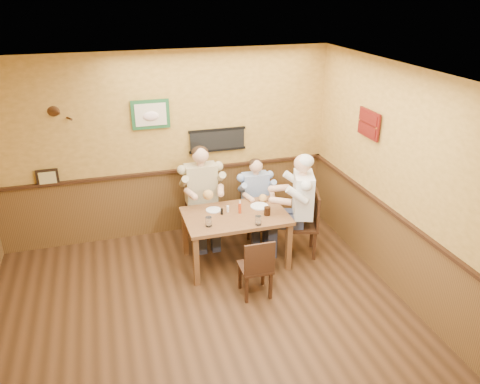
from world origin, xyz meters
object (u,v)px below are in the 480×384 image
(chair_back_right, at_px, (255,211))
(chair_right_end, at_px, (301,224))
(dining_table, at_px, (235,220))
(hot_sauce_bottle, at_px, (240,208))
(diner_white_elder, at_px, (302,211))
(cola_tumbler, at_px, (267,211))
(pepper_shaker, at_px, (222,211))
(diner_tan_shirt, at_px, (202,199))
(water_glass_left, at_px, (209,222))
(salt_shaker, at_px, (228,209))
(chair_back_left, at_px, (202,211))
(chair_near_side, at_px, (255,266))
(water_glass_mid, at_px, (258,220))
(diner_blue_polo, at_px, (255,201))

(chair_back_right, height_order, chair_right_end, chair_right_end)
(dining_table, relative_size, hot_sauce_bottle, 8.48)
(diner_white_elder, bearing_deg, hot_sauce_bottle, -76.28)
(cola_tumbler, height_order, pepper_shaker, cola_tumbler)
(diner_tan_shirt, xyz_separation_m, water_glass_left, (-0.12, -1.00, 0.14))
(salt_shaker, bearing_deg, hot_sauce_bottle, -29.65)
(dining_table, bearing_deg, chair_back_left, 111.39)
(water_glass_left, xyz_separation_m, pepper_shaker, (0.25, 0.28, -0.02))
(salt_shaker, bearing_deg, cola_tumbler, -26.55)
(dining_table, bearing_deg, water_glass_left, -152.62)
(chair_back_left, distance_m, chair_back_right, 0.82)
(chair_right_end, xyz_separation_m, chair_near_side, (-0.94, -0.74, -0.07))
(chair_back_left, height_order, diner_tan_shirt, diner_tan_shirt)
(cola_tumbler, xyz_separation_m, salt_shaker, (-0.49, 0.24, -0.01))
(chair_near_side, height_order, diner_tan_shirt, diner_tan_shirt)
(chair_back_left, height_order, water_glass_mid, chair_back_left)
(chair_back_left, xyz_separation_m, chair_back_right, (0.81, -0.10, -0.08))
(diner_blue_polo, bearing_deg, hot_sauce_bottle, -122.50)
(chair_near_side, bearing_deg, diner_white_elder, -140.61)
(chair_right_end, bearing_deg, water_glass_left, -64.77)
(diner_white_elder, relative_size, hot_sauce_bottle, 8.29)
(chair_near_side, distance_m, diner_blue_polo, 1.55)
(dining_table, bearing_deg, salt_shaker, 125.65)
(water_glass_left, bearing_deg, dining_table, 27.38)
(hot_sauce_bottle, distance_m, salt_shaker, 0.17)
(cola_tumbler, distance_m, salt_shaker, 0.54)
(hot_sauce_bottle, bearing_deg, cola_tumbler, -25.15)
(diner_white_elder, distance_m, hot_sauce_bottle, 0.92)
(diner_tan_shirt, height_order, diner_white_elder, diner_white_elder)
(chair_back_left, distance_m, chair_near_side, 1.60)
(diner_tan_shirt, relative_size, hot_sauce_bottle, 8.16)
(chair_back_left, bearing_deg, diner_blue_polo, -7.05)
(diner_tan_shirt, bearing_deg, water_glass_left, -97.25)
(cola_tumbler, bearing_deg, chair_back_left, 128.05)
(chair_right_end, bearing_deg, diner_white_elder, 180.00)
(hot_sauce_bottle, bearing_deg, water_glass_mid, -71.32)
(chair_near_side, bearing_deg, diner_tan_shirt, -76.94)
(dining_table, xyz_separation_m, pepper_shaker, (-0.18, 0.06, 0.14))
(dining_table, xyz_separation_m, water_glass_mid, (0.20, -0.37, 0.15))
(water_glass_left, height_order, water_glass_mid, water_glass_left)
(diner_white_elder, height_order, salt_shaker, diner_white_elder)
(diner_blue_polo, xyz_separation_m, water_glass_left, (-0.93, -0.90, 0.25))
(chair_near_side, height_order, hot_sauce_bottle, hot_sauce_bottle)
(chair_back_left, relative_size, chair_near_side, 1.14)
(chair_near_side, distance_m, water_glass_mid, 0.61)
(chair_right_end, xyz_separation_m, diner_white_elder, (0.00, 0.00, 0.21))
(chair_back_right, relative_size, diner_blue_polo, 0.70)
(diner_tan_shirt, xyz_separation_m, diner_blue_polo, (0.81, -0.10, -0.11))
(hot_sauce_bottle, bearing_deg, chair_near_side, -93.09)
(chair_near_side, bearing_deg, salt_shaker, -82.26)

